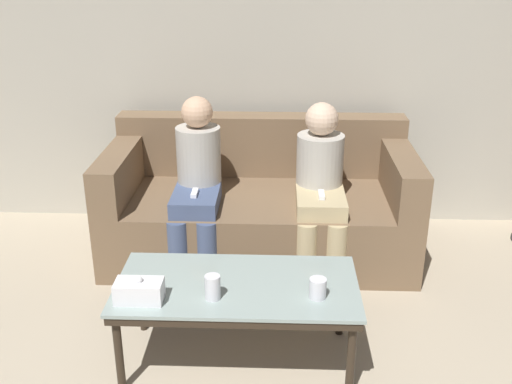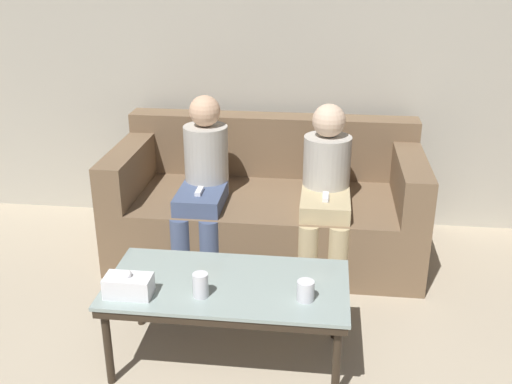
# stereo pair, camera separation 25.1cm
# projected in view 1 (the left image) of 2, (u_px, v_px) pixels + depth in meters

# --- Properties ---
(wall_back) EXTENTS (12.00, 0.06, 2.60)m
(wall_back) POSITION_uv_depth(u_px,v_px,m) (262.00, 48.00, 4.24)
(wall_back) COLOR #B7B2A3
(wall_back) RESTS_ON ground_plane
(couch) EXTENTS (2.02, 0.97, 0.87)m
(couch) POSITION_uv_depth(u_px,v_px,m) (260.00, 206.00, 4.10)
(couch) COLOR brown
(couch) RESTS_ON ground_plane
(coffee_table) EXTENTS (1.18, 0.59, 0.45)m
(coffee_table) POSITION_uv_depth(u_px,v_px,m) (237.00, 291.00, 2.92)
(coffee_table) COLOR #8C9E99
(coffee_table) RESTS_ON ground_plane
(cup_near_left) EXTENTS (0.07, 0.07, 0.12)m
(cup_near_left) POSITION_uv_depth(u_px,v_px,m) (213.00, 287.00, 2.76)
(cup_near_left) COLOR silver
(cup_near_left) RESTS_ON coffee_table
(cup_near_right) EXTENTS (0.08, 0.08, 0.10)m
(cup_near_right) POSITION_uv_depth(u_px,v_px,m) (318.00, 288.00, 2.77)
(cup_near_right) COLOR silver
(cup_near_right) RESTS_ON coffee_table
(tissue_box) EXTENTS (0.22, 0.12, 0.13)m
(tissue_box) POSITION_uv_depth(u_px,v_px,m) (139.00, 291.00, 2.75)
(tissue_box) COLOR white
(tissue_box) RESTS_ON coffee_table
(seated_person_left_end) EXTENTS (0.31, 0.62, 1.10)m
(seated_person_left_end) POSITION_uv_depth(u_px,v_px,m) (197.00, 181.00, 3.80)
(seated_person_left_end) COLOR #47567A
(seated_person_left_end) RESTS_ON ground_plane
(seated_person_mid_left) EXTENTS (0.31, 0.62, 1.07)m
(seated_person_mid_left) POSITION_uv_depth(u_px,v_px,m) (320.00, 184.00, 3.78)
(seated_person_mid_left) COLOR tan
(seated_person_mid_left) RESTS_ON ground_plane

